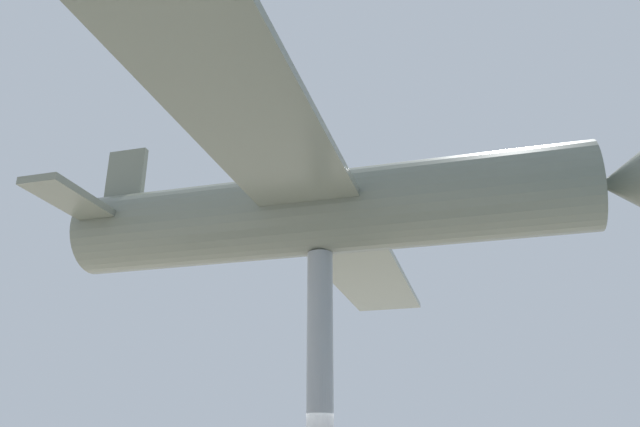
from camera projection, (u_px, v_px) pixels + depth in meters
The scene contains 2 objects.
support_pylon_central at pixel (320, 387), 13.48m from camera, with size 0.59×0.59×6.09m.
suspended_airplane at pixel (330, 212), 14.91m from camera, with size 20.22×14.18×3.43m.
Camera 1 is at (11.85, 7.29, 1.56)m, focal length 35.00 mm.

